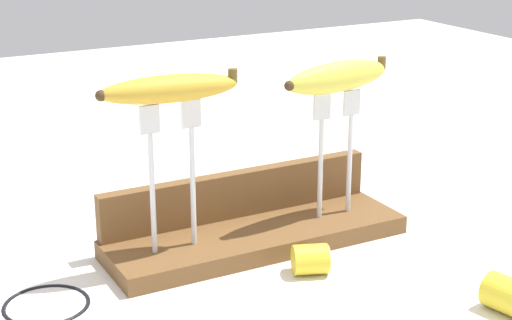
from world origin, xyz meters
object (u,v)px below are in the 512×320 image
banana_chunk_near (311,259)px  banana_chunk_far (509,296)px  fork_stand_right (336,142)px  banana_raised_right (338,77)px  wire_coil (46,303)px  banana_raised_left (169,89)px  fork_stand_left (172,163)px

banana_chunk_near → banana_chunk_far: (0.15, -0.20, 0.00)m
fork_stand_right → banana_raised_right: banana_raised_right is taller
fork_stand_right → banana_chunk_far: (0.05, -0.30, -0.11)m
fork_stand_right → banana_chunk_far: fork_stand_right is taller
fork_stand_right → wire_coil: (-0.43, -0.03, -0.13)m
fork_stand_right → banana_raised_left: 0.27m
fork_stand_right → banana_chunk_near: fork_stand_right is taller
banana_raised_left → banana_chunk_far: size_ratio=2.81×
fork_stand_right → banana_chunk_far: size_ratio=2.75×
fork_stand_left → banana_chunk_far: 0.44m
fork_stand_left → banana_chunk_far: (0.30, -0.30, -0.12)m
banana_chunk_near → fork_stand_left: bearing=144.1°
fork_stand_right → banana_raised_right: size_ratio=0.98×
fork_stand_left → banana_raised_left: bearing=174.8°
banana_raised_right → banana_chunk_near: (-0.10, -0.11, -0.21)m
fork_stand_left → fork_stand_right: (0.25, 0.00, -0.01)m
fork_stand_right → banana_raised_left: (-0.25, 0.00, 0.11)m
banana_raised_right → banana_chunk_far: size_ratio=2.81×
banana_raised_right → banana_chunk_near: bearing=-134.5°
fork_stand_left → banana_raised_left: (-0.00, 0.00, 0.10)m
fork_stand_right → fork_stand_left: bearing=180.0°
fork_stand_right → wire_coil: 0.45m
banana_raised_left → wire_coil: 0.30m
banana_chunk_far → banana_raised_right: bearing=98.7°
banana_raised_right → banana_chunk_far: 0.37m
banana_chunk_near → banana_chunk_far: size_ratio=0.86×
banana_chunk_near → banana_chunk_far: 0.25m
banana_raised_right → wire_coil: (-0.43, -0.03, -0.23)m
fork_stand_right → banana_chunk_near: size_ratio=3.20×
banana_raised_right → wire_coil: banana_raised_right is taller
fork_stand_left → banana_raised_right: bearing=-0.0°
banana_raised_left → banana_raised_right: (0.25, -0.00, -0.01)m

